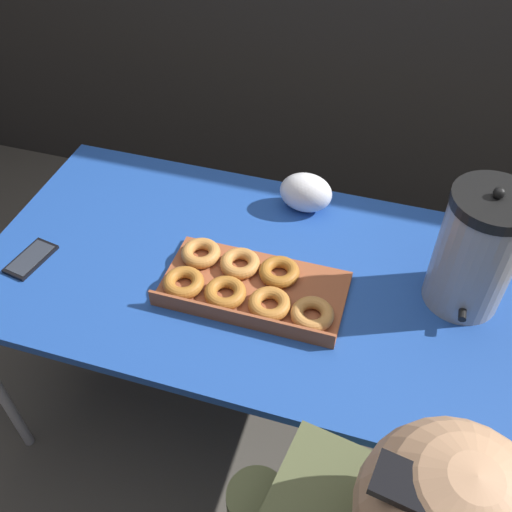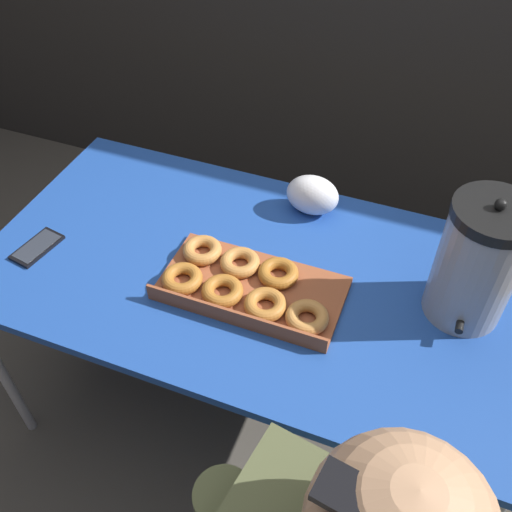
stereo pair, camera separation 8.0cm
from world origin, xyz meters
The scene contains 6 objects.
ground_plane centered at (0.00, 0.00, 0.00)m, with size 12.00×12.00×0.00m, color #4C473F.
folding_table centered at (0.00, 0.00, 0.69)m, with size 1.52×0.81×0.73m.
donut_box centered at (0.01, -0.08, 0.75)m, with size 0.49×0.27×0.05m.
coffee_urn centered at (0.55, 0.07, 0.90)m, with size 0.20×0.23×0.37m.
cell_phone centered at (-0.61, -0.14, 0.74)m, with size 0.10×0.16×0.01m.
plastic_bag centered at (0.07, 0.30, 0.79)m, with size 0.16×0.11×0.12m.
Camera 1 is at (0.32, -1.03, 1.88)m, focal length 40.00 mm.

